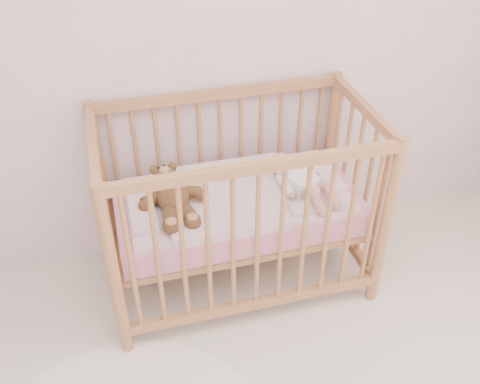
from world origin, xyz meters
name	(u,v)px	position (x,y,z in m)	size (l,w,h in m)	color
wall_back	(172,18)	(0.00, 2.00, 1.35)	(4.00, 0.02, 2.70)	white
crib	(237,205)	(0.21, 1.60, 0.50)	(1.36, 0.76, 1.00)	#B2774B
mattress	(237,208)	(0.21, 1.60, 0.49)	(1.22, 0.62, 0.13)	pink
blanket	(237,196)	(0.21, 1.60, 0.56)	(1.10, 0.58, 0.06)	pink
baby	(299,177)	(0.52, 1.58, 0.64)	(0.25, 0.52, 0.13)	white
teddy_bear	(172,195)	(-0.12, 1.58, 0.65)	(0.35, 0.49, 0.14)	brown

